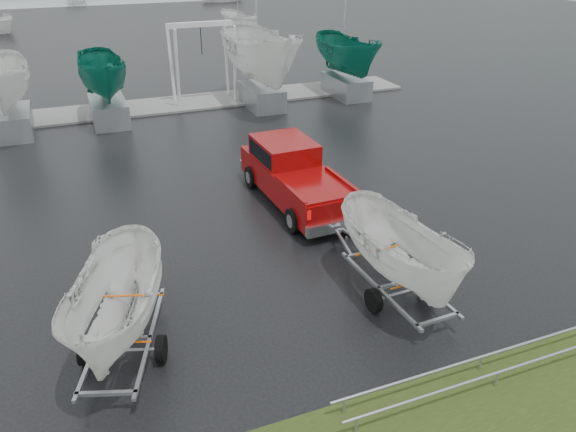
{
  "coord_description": "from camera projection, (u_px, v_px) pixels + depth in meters",
  "views": [
    {
      "loc": [
        -3.1,
        -16.15,
        8.27
      ],
      "look_at": [
        2.01,
        -3.33,
        1.2
      ],
      "focal_mm": 35.0,
      "sensor_mm": 36.0,
      "label": 1
    }
  ],
  "objects": [
    {
      "name": "trailer_parked",
      "position": [
        109.0,
        246.0,
        10.97
      ],
      "size": [
        2.29,
        3.79,
        5.07
      ],
      "rotation": [
        0.0,
        0.0,
        -0.33
      ],
      "color": "#919399",
      "rests_on": "ground"
    },
    {
      "name": "moored_boat_3",
      "position": [
        223.0,
        2.0,
        72.02
      ],
      "size": [
        2.49,
        2.44,
        10.95
      ],
      "rotation": [
        0.0,
        0.0,
        1.67
      ],
      "color": "silver",
      "rests_on": "ground"
    },
    {
      "name": "boat_hoist",
      "position": [
        202.0,
        51.0,
        28.91
      ],
      "size": [
        3.3,
        2.18,
        4.12
      ],
      "color": "silver",
      "rests_on": "ground"
    },
    {
      "name": "moored_boat_5",
      "position": [
        77.0,
        2.0,
        71.38
      ],
      "size": [
        2.87,
        2.92,
        11.25
      ],
      "rotation": [
        0.0,
        0.0,
        6.1
      ],
      "color": "silver",
      "rests_on": "ground"
    },
    {
      "name": "keelboat_3",
      "position": [
        349.0,
        30.0,
        29.6
      ],
      "size": [
        2.23,
        3.2,
        10.39
      ],
      "color": "#919399",
      "rests_on": "ground"
    },
    {
      "name": "pickup_truck",
      "position": [
        293.0,
        172.0,
        18.83
      ],
      "size": [
        2.28,
        5.81,
        1.91
      ],
      "rotation": [
        0.0,
        0.0,
        0.03
      ],
      "color": "#780606",
      "rests_on": "ground"
    },
    {
      "name": "keelboat_1",
      "position": [
        100.0,
        51.0,
        25.41
      ],
      "size": [
        2.15,
        3.2,
        6.81
      ],
      "color": "#919399",
      "rests_on": "ground"
    },
    {
      "name": "dock",
      "position": [
        135.0,
        108.0,
        28.88
      ],
      "size": [
        30.0,
        3.0,
        0.12
      ],
      "primitive_type": "cube",
      "color": "gray",
      "rests_on": "ground"
    },
    {
      "name": "moored_boat_2",
      "position": [
        239.0,
        26.0,
        53.93
      ],
      "size": [
        2.55,
        2.59,
        10.75
      ],
      "rotation": [
        0.0,
        0.0,
        3.41
      ],
      "color": "silver",
      "rests_on": "ground"
    },
    {
      "name": "mast_rack_2",
      "position": [
        490.0,
        364.0,
        11.45
      ],
      "size": [
        7.0,
        0.56,
        0.06
      ],
      "color": "#919399",
      "rests_on": "ground"
    },
    {
      "name": "trailer_hitched",
      "position": [
        406.0,
        200.0,
        12.84
      ],
      "size": [
        1.8,
        3.64,
        5.07
      ],
      "rotation": [
        0.0,
        0.0,
        0.03
      ],
      "color": "#919399",
      "rests_on": "ground"
    },
    {
      "name": "ground_plane",
      "position": [
        192.0,
        216.0,
        18.15
      ],
      "size": [
        120.0,
        120.0,
        0.0
      ],
      "primitive_type": "plane",
      "color": "black",
      "rests_on": "ground"
    },
    {
      "name": "keelboat_2",
      "position": [
        260.0,
        12.0,
        27.15
      ],
      "size": [
        2.96,
        3.2,
        11.15
      ],
      "color": "#919399",
      "rests_on": "ground"
    }
  ]
}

